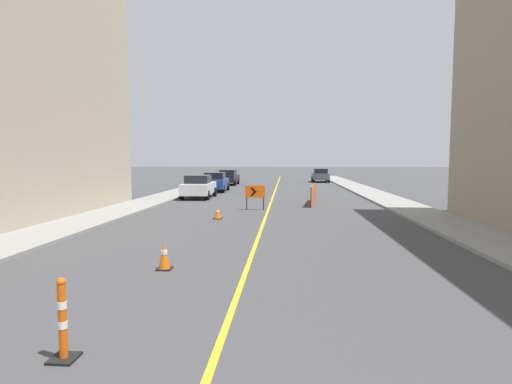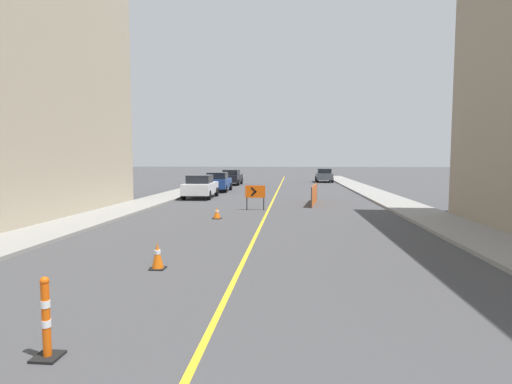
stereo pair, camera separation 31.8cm
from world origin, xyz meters
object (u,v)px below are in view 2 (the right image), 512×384
Objects in this scene: arrow_barricade_primary at (255,193)px; delineator_post_front at (46,324)px; parked_car_curb_near at (201,186)px; traffic_cone_third at (217,213)px; traffic_cone_second at (158,256)px; parked_car_curb_far at (232,177)px; parked_car_curb_mid at (218,182)px; parked_car_opposite_side at (324,175)px.

delineator_post_front is at bearing -100.11° from arrow_barricade_primary.
arrow_barricade_primary is 0.30× the size of parked_car_curb_near.
parked_car_curb_near is at bearing 107.31° from traffic_cone_third.
parked_car_curb_far is at bearing 95.55° from traffic_cone_second.
parked_car_curb_mid is at bearing -87.77° from parked_car_curb_far.
parked_car_curb_mid is at bearing 104.01° from arrow_barricade_primary.
arrow_barricade_primary reaches higher than traffic_cone_second.
traffic_cone_second is at bearing -101.87° from arrow_barricade_primary.
parked_car_curb_far is at bearing 94.89° from delineator_post_front.
parked_car_curb_far is at bearing 89.21° from parked_car_curb_mid.
parked_car_opposite_side is (6.93, 38.27, 0.48)m from traffic_cone_second.
delineator_post_front is 43.20m from parked_car_opposite_side.
arrow_barricade_primary is (1.30, 11.48, 0.59)m from traffic_cone_second.
traffic_cone_third is 15.52m from parked_car_curb_mid.
parked_car_curb_mid is 1.01× the size of parked_car_curb_far.
delineator_post_front is 15.91m from arrow_barricade_primary.
arrow_barricade_primary is 0.30× the size of parked_car_curb_mid.
traffic_cone_third is at bearing -102.51° from parked_car_opposite_side.
parked_car_curb_mid reaches higher than traffic_cone_third.
parked_car_curb_far is at bearing 88.45° from parked_car_curb_near.
arrow_barricade_primary is at bearing 83.56° from traffic_cone_second.
parked_car_curb_mid and parked_car_curb_far have the same top height.
parked_car_curb_mid is at bearing 87.07° from parked_car_curb_near.
parked_car_curb_far is at bearing 97.14° from traffic_cone_third.
traffic_cone_second is at bearing -89.09° from traffic_cone_third.
traffic_cone_second is 11.57m from arrow_barricade_primary.
parked_car_curb_mid reaches higher than traffic_cone_second.
arrow_barricade_primary is 0.30× the size of parked_car_curb_far.
parked_car_curb_near and parked_car_opposite_side have the same top height.
traffic_cone_second is at bearing -84.77° from parked_car_curb_mid.
parked_car_opposite_side reaches higher than delineator_post_front.
traffic_cone_third is at bearing -119.47° from arrow_barricade_primary.
delineator_post_front is 28.06m from parked_car_curb_mid.
parked_car_curb_near is 22.85m from parked_car_opposite_side.
delineator_post_front is 0.86× the size of arrow_barricade_primary.
parked_car_opposite_side is at bearing 72.68° from arrow_barricade_primary.
parked_car_curb_mid is at bearing 100.50° from traffic_cone_third.
traffic_cone_third is 0.12× the size of parked_car_curb_near.
traffic_cone_second is 0.15× the size of parked_car_curb_far.
parked_car_curb_near is 1.00× the size of parked_car_curb_mid.
traffic_cone_third is at bearing -81.77° from parked_car_curb_far.
arrow_barricade_primary is at bearing -76.87° from parked_car_curb_far.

